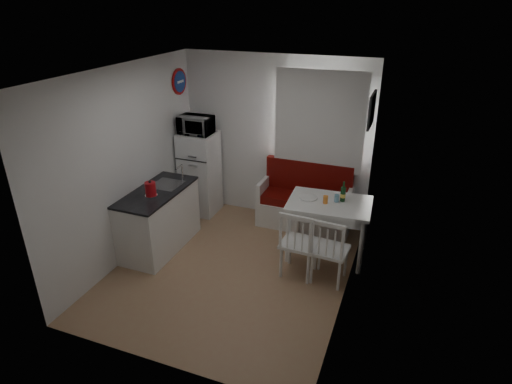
# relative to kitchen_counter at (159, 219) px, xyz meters

# --- Properties ---
(floor) EXTENTS (3.00, 3.50, 0.02)m
(floor) POSITION_rel_kitchen_counter_xyz_m (1.20, -0.16, -0.46)
(floor) COLOR tan
(floor) RESTS_ON ground
(ceiling) EXTENTS (3.00, 3.50, 0.02)m
(ceiling) POSITION_rel_kitchen_counter_xyz_m (1.20, -0.16, 2.14)
(ceiling) COLOR white
(ceiling) RESTS_ON wall_back
(wall_back) EXTENTS (3.00, 0.02, 2.60)m
(wall_back) POSITION_rel_kitchen_counter_xyz_m (1.20, 1.59, 0.84)
(wall_back) COLOR white
(wall_back) RESTS_ON floor
(wall_front) EXTENTS (3.00, 0.02, 2.60)m
(wall_front) POSITION_rel_kitchen_counter_xyz_m (1.20, -1.91, 0.84)
(wall_front) COLOR white
(wall_front) RESTS_ON floor
(wall_left) EXTENTS (0.02, 3.50, 2.60)m
(wall_left) POSITION_rel_kitchen_counter_xyz_m (-0.30, -0.16, 0.84)
(wall_left) COLOR white
(wall_left) RESTS_ON floor
(wall_right) EXTENTS (0.02, 3.50, 2.60)m
(wall_right) POSITION_rel_kitchen_counter_xyz_m (2.70, -0.16, 0.84)
(wall_right) COLOR white
(wall_right) RESTS_ON floor
(window) EXTENTS (1.22, 0.06, 1.47)m
(window) POSITION_rel_kitchen_counter_xyz_m (1.90, 1.56, 1.17)
(window) COLOR white
(window) RESTS_ON wall_back
(curtain) EXTENTS (1.35, 0.02, 1.50)m
(curtain) POSITION_rel_kitchen_counter_xyz_m (1.90, 1.49, 1.22)
(curtain) COLOR white
(curtain) RESTS_ON wall_back
(kitchen_counter) EXTENTS (0.62, 1.32, 1.16)m
(kitchen_counter) POSITION_rel_kitchen_counter_xyz_m (0.00, 0.00, 0.00)
(kitchen_counter) COLOR white
(kitchen_counter) RESTS_ON floor
(wall_sign) EXTENTS (0.03, 0.40, 0.40)m
(wall_sign) POSITION_rel_kitchen_counter_xyz_m (-0.27, 1.29, 1.69)
(wall_sign) COLOR navy
(wall_sign) RESTS_ON wall_left
(picture_frame) EXTENTS (0.04, 0.52, 0.42)m
(picture_frame) POSITION_rel_kitchen_counter_xyz_m (2.67, 0.94, 1.59)
(picture_frame) COLOR black
(picture_frame) RESTS_ON wall_right
(bench) EXTENTS (1.44, 0.56, 1.03)m
(bench) POSITION_rel_kitchen_counter_xyz_m (1.79, 1.36, -0.11)
(bench) COLOR white
(bench) RESTS_ON floor
(dining_table) EXTENTS (1.15, 0.84, 0.83)m
(dining_table) POSITION_rel_kitchen_counter_xyz_m (2.30, 0.64, 0.28)
(dining_table) COLOR white
(dining_table) RESTS_ON floor
(chair_left) EXTENTS (0.47, 0.45, 0.51)m
(chair_left) POSITION_rel_kitchen_counter_xyz_m (2.05, -0.03, 0.13)
(chair_left) COLOR white
(chair_left) RESTS_ON floor
(chair_right) EXTENTS (0.47, 0.45, 0.50)m
(chair_right) POSITION_rel_kitchen_counter_xyz_m (2.45, -0.03, 0.12)
(chair_right) COLOR white
(chair_right) RESTS_ON floor
(fridge) EXTENTS (0.55, 0.55, 1.38)m
(fridge) POSITION_rel_kitchen_counter_xyz_m (0.02, 1.24, 0.23)
(fridge) COLOR white
(fridge) RESTS_ON floor
(microwave) EXTENTS (0.51, 0.35, 0.28)m
(microwave) POSITION_rel_kitchen_counter_xyz_m (0.02, 1.19, 1.06)
(microwave) COLOR white
(microwave) RESTS_ON fridge
(kettle) EXTENTS (0.17, 0.17, 0.23)m
(kettle) POSITION_rel_kitchen_counter_xyz_m (0.05, -0.19, 0.56)
(kettle) COLOR #B00E14
(kettle) RESTS_ON kitchen_counter
(wine_bottle) EXTENTS (0.07, 0.07, 0.28)m
(wine_bottle) POSITION_rel_kitchen_counter_xyz_m (2.45, 0.74, 0.51)
(wine_bottle) COLOR #123B19
(wine_bottle) RESTS_ON dining_table
(drinking_glass_orange) EXTENTS (0.06, 0.06, 0.11)m
(drinking_glass_orange) POSITION_rel_kitchen_counter_xyz_m (2.25, 0.59, 0.43)
(drinking_glass_orange) COLOR orange
(drinking_glass_orange) RESTS_ON dining_table
(drinking_glass_blue) EXTENTS (0.06, 0.06, 0.10)m
(drinking_glass_blue) POSITION_rel_kitchen_counter_xyz_m (2.38, 0.69, 0.42)
(drinking_glass_blue) COLOR #7CB7D4
(drinking_glass_blue) RESTS_ON dining_table
(plate) EXTENTS (0.25, 0.25, 0.02)m
(plate) POSITION_rel_kitchen_counter_xyz_m (2.00, 0.66, 0.38)
(plate) COLOR white
(plate) RESTS_ON dining_table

